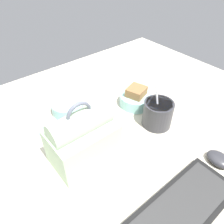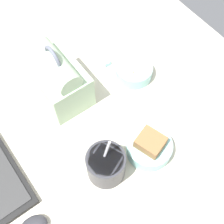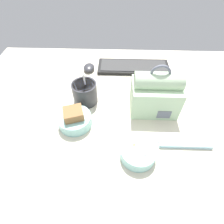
{
  "view_description": "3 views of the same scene",
  "coord_description": "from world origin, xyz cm",
  "px_view_note": "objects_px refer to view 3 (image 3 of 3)",
  "views": [
    {
      "loc": [
        37.67,
        44.15,
        57.31
      ],
      "look_at": [
        -0.67,
        -2.58,
        7.0
      ],
      "focal_mm": 35.0,
      "sensor_mm": 36.0,
      "label": 1
    },
    {
      "loc": [
        -36.82,
        24.02,
        86.99
      ],
      "look_at": [
        -0.67,
        -2.58,
        7.0
      ],
      "focal_mm": 50.0,
      "sensor_mm": 36.0,
      "label": 2
    },
    {
      "loc": [
        0.93,
        -48.0,
        57.73
      ],
      "look_at": [
        -0.67,
        -2.58,
        7.0
      ],
      "focal_mm": 28.0,
      "sensor_mm": 36.0,
      "label": 3
    }
  ],
  "objects_px": {
    "soup_cup": "(85,92)",
    "computer_mouse": "(89,68)",
    "lunch_bag": "(155,94)",
    "bento_bowl_snacks": "(138,152)",
    "keyboard": "(133,67)",
    "chopstick_case": "(185,145)",
    "bento_bowl_sandwich": "(75,119)"
  },
  "relations": [
    {
      "from": "bento_bowl_sandwich",
      "to": "chopstick_case",
      "type": "height_order",
      "value": "bento_bowl_sandwich"
    },
    {
      "from": "bento_bowl_snacks",
      "to": "computer_mouse",
      "type": "distance_m",
      "value": 0.56
    },
    {
      "from": "chopstick_case",
      "to": "lunch_bag",
      "type": "bearing_deg",
      "value": 117.73
    },
    {
      "from": "lunch_bag",
      "to": "bento_bowl_snacks",
      "type": "height_order",
      "value": "lunch_bag"
    },
    {
      "from": "soup_cup",
      "to": "computer_mouse",
      "type": "bearing_deg",
      "value": 93.72
    },
    {
      "from": "computer_mouse",
      "to": "soup_cup",
      "type": "bearing_deg",
      "value": -86.28
    },
    {
      "from": "keyboard",
      "to": "chopstick_case",
      "type": "height_order",
      "value": "keyboard"
    },
    {
      "from": "lunch_bag",
      "to": "bento_bowl_snacks",
      "type": "relative_size",
      "value": 1.79
    },
    {
      "from": "lunch_bag",
      "to": "bento_bowl_snacks",
      "type": "bearing_deg",
      "value": -108.58
    },
    {
      "from": "lunch_bag",
      "to": "chopstick_case",
      "type": "distance_m",
      "value": 0.22
    },
    {
      "from": "lunch_bag",
      "to": "soup_cup",
      "type": "height_order",
      "value": "lunch_bag"
    },
    {
      "from": "lunch_bag",
      "to": "soup_cup",
      "type": "relative_size",
      "value": 1.35
    },
    {
      "from": "soup_cup",
      "to": "computer_mouse",
      "type": "height_order",
      "value": "soup_cup"
    },
    {
      "from": "keyboard",
      "to": "bento_bowl_snacks",
      "type": "height_order",
      "value": "bento_bowl_snacks"
    },
    {
      "from": "lunch_bag",
      "to": "keyboard",
      "type": "bearing_deg",
      "value": 102.76
    },
    {
      "from": "bento_bowl_sandwich",
      "to": "bento_bowl_snacks",
      "type": "bearing_deg",
      "value": -29.06
    },
    {
      "from": "bento_bowl_snacks",
      "to": "computer_mouse",
      "type": "relative_size",
      "value": 1.56
    },
    {
      "from": "bento_bowl_snacks",
      "to": "chopstick_case",
      "type": "distance_m",
      "value": 0.18
    },
    {
      "from": "bento_bowl_sandwich",
      "to": "bento_bowl_snacks",
      "type": "relative_size",
      "value": 1.07
    },
    {
      "from": "chopstick_case",
      "to": "bento_bowl_snacks",
      "type": "bearing_deg",
      "value": -165.46
    },
    {
      "from": "chopstick_case",
      "to": "bento_bowl_sandwich",
      "type": "bearing_deg",
      "value": 168.06
    },
    {
      "from": "lunch_bag",
      "to": "soup_cup",
      "type": "bearing_deg",
      "value": 172.92
    },
    {
      "from": "soup_cup",
      "to": "chopstick_case",
      "type": "xyz_separation_m",
      "value": [
        0.39,
        -0.22,
        -0.04
      ]
    },
    {
      "from": "computer_mouse",
      "to": "chopstick_case",
      "type": "relative_size",
      "value": 0.41
    },
    {
      "from": "bento_bowl_sandwich",
      "to": "chopstick_case",
      "type": "bearing_deg",
      "value": -11.94
    },
    {
      "from": "keyboard",
      "to": "computer_mouse",
      "type": "relative_size",
      "value": 4.94
    },
    {
      "from": "keyboard",
      "to": "bento_bowl_snacks",
      "type": "xyz_separation_m",
      "value": [
        -0.01,
        -0.53,
        0.01
      ]
    },
    {
      "from": "lunch_bag",
      "to": "bento_bowl_sandwich",
      "type": "distance_m",
      "value": 0.34
    },
    {
      "from": "lunch_bag",
      "to": "chopstick_case",
      "type": "bearing_deg",
      "value": -62.27
    },
    {
      "from": "computer_mouse",
      "to": "chopstick_case",
      "type": "distance_m",
      "value": 0.62
    },
    {
      "from": "bento_bowl_snacks",
      "to": "computer_mouse",
      "type": "bearing_deg",
      "value": 114.53
    },
    {
      "from": "bento_bowl_sandwich",
      "to": "keyboard",
      "type": "bearing_deg",
      "value": 57.88
    }
  ]
}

